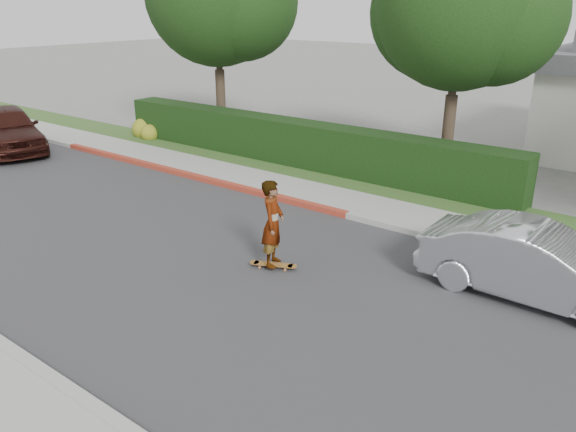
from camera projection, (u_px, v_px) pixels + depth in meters
name	position (u px, v px, depth m)	size (l,w,h in m)	color
ground	(203.00, 264.00, 11.69)	(120.00, 120.00, 0.00)	slate
road	(203.00, 264.00, 11.69)	(60.00, 8.00, 0.01)	#2D2D30
curb_near	(12.00, 352.00, 8.62)	(60.00, 0.20, 0.15)	#9E9E99
curb_far	(315.00, 207.00, 14.72)	(60.00, 0.20, 0.15)	#9E9E99
curb_red_section	(184.00, 174.00, 17.54)	(12.00, 0.21, 0.15)	#9A3321
sidewalk_far	(334.00, 199.00, 15.39)	(60.00, 1.60, 0.12)	gray
planting_strip	(363.00, 185.00, 16.58)	(60.00, 1.60, 0.10)	#2D4C1E
hedge	(294.00, 143.00, 18.47)	(15.00, 1.00, 1.50)	black
flowering_shrub	(145.00, 131.00, 22.24)	(1.40, 1.00, 0.90)	#2D4C19
tree_center	(463.00, 10.00, 15.93)	(5.66, 4.84, 7.44)	#33261C
skateboard	(273.00, 265.00, 11.46)	(0.99, 0.59, 0.09)	#B96E33
skateboarder	(273.00, 223.00, 11.14)	(0.65, 0.43, 1.79)	white
car_silver	(536.00, 264.00, 10.13)	(1.44, 4.14, 1.36)	silver
car_maroon	(7.00, 129.00, 20.24)	(1.94, 4.83, 1.65)	#331510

